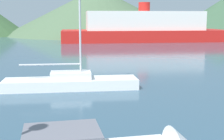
# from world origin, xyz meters

# --- Properties ---
(sailboat_inner) EXTENTS (8.19, 2.67, 7.18)m
(sailboat_inner) POSITION_xyz_m (-3.00, 14.36, 0.41)
(sailboat_inner) COLOR white
(sailboat_inner) RESTS_ON ground_plane
(ferry_distant) EXTENTS (30.04, 10.89, 6.94)m
(ferry_distant) POSITION_xyz_m (6.31, 52.33, 2.36)
(ferry_distant) COLOR red
(ferry_distant) RESTS_ON ground_plane
(hill_central) EXTENTS (46.77, 46.77, 11.78)m
(hill_central) POSITION_xyz_m (-2.35, 77.32, 5.89)
(hill_central) COLOR #4C6647
(hill_central) RESTS_ON ground_plane
(hill_east) EXTENTS (27.27, 27.27, 8.99)m
(hill_east) POSITION_xyz_m (30.59, 79.75, 4.49)
(hill_east) COLOR #38563D
(hill_east) RESTS_ON ground_plane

